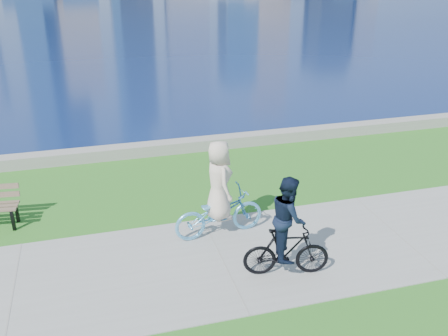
# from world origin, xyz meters

# --- Properties ---
(ground) EXTENTS (320.00, 320.00, 0.00)m
(ground) POSITION_xyz_m (0.00, 0.00, 0.00)
(ground) COLOR #24651A
(ground) RESTS_ON ground
(concrete_path) EXTENTS (80.00, 3.50, 0.02)m
(concrete_path) POSITION_xyz_m (0.00, 0.00, 0.01)
(concrete_path) COLOR gray
(concrete_path) RESTS_ON ground
(seawall) EXTENTS (90.00, 0.50, 0.35)m
(seawall) POSITION_xyz_m (0.00, 6.20, 0.17)
(seawall) COLOR gray
(seawall) RESTS_ON ground
(cyclist_woman) EXTENTS (0.90, 2.07, 2.19)m
(cyclist_woman) POSITION_xyz_m (0.20, 1.01, 0.83)
(cyclist_woman) COLOR #60B6EA
(cyclist_woman) RESTS_ON ground
(cyclist_man) EXTENTS (0.82, 1.72, 2.06)m
(cyclist_man) POSITION_xyz_m (1.05, -0.78, 0.89)
(cyclist_man) COLOR black
(cyclist_man) RESTS_ON ground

